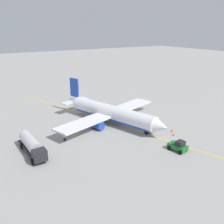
{
  "coord_description": "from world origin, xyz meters",
  "views": [
    {
      "loc": [
        49.71,
        -31.09,
        23.04
      ],
      "look_at": [
        0.0,
        0.0,
        3.0
      ],
      "focal_mm": 40.04,
      "sensor_mm": 36.0,
      "label": 1
    }
  ],
  "objects": [
    {
      "name": "taxi_line_marking",
      "position": [
        0.0,
        0.0,
        0.01
      ],
      "size": [
        81.71,
        25.24,
        0.01
      ],
      "primitive_type": "cube",
      "rotation": [
        0.0,
        0.0,
        0.3
      ],
      "color": "yellow",
      "rests_on": "ground"
    },
    {
      "name": "refueling_worker",
      "position": [
        3.36,
        -13.99,
        0.82
      ],
      "size": [
        0.63,
        0.61,
        1.71
      ],
      "color": "navy",
      "rests_on": "ground"
    },
    {
      "name": "safety_cone_wingtip",
      "position": [
        12.02,
        8.94,
        0.34
      ],
      "size": [
        0.6,
        0.6,
        0.67
      ],
      "primitive_type": "cone",
      "color": "#F2590F",
      "rests_on": "ground"
    },
    {
      "name": "safety_cone_nose",
      "position": [
        13.72,
        7.7,
        0.28
      ],
      "size": [
        0.5,
        0.5,
        0.55
      ],
      "primitive_type": "cone",
      "color": "#F2590F",
      "rests_on": "ground"
    },
    {
      "name": "pushback_tug",
      "position": [
        19.34,
        3.18,
        1.01
      ],
      "size": [
        3.85,
        2.77,
        2.2
      ],
      "color": "#196B28",
      "rests_on": "ground"
    },
    {
      "name": "ground_plane",
      "position": [
        0.0,
        0.0,
        0.0
      ],
      "size": [
        400.0,
        400.0,
        0.0
      ],
      "primitive_type": "plane",
      "color": "#9E9B96"
    },
    {
      "name": "fuel_tanker",
      "position": [
        5.33,
        -21.32,
        1.73
      ],
      "size": [
        11.2,
        3.07,
        3.15
      ],
      "color": "#2D2D33",
      "rests_on": "ground"
    },
    {
      "name": "airplane",
      "position": [
        -0.48,
        -0.15,
        2.65
      ],
      "size": [
        32.12,
        31.58,
        9.66
      ],
      "color": "white",
      "rests_on": "ground"
    }
  ]
}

